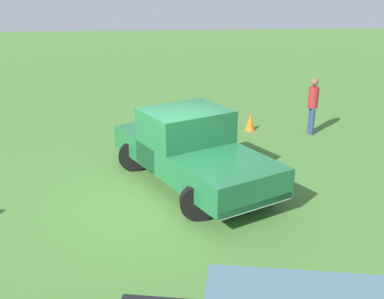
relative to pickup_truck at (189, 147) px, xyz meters
name	(u,v)px	position (x,y,z in m)	size (l,w,h in m)	color
ground_plane	(169,195)	(-0.54, -0.68, -0.94)	(80.00, 80.00, 0.00)	#477533
pickup_truck	(189,147)	(0.00, 0.00, 0.00)	(3.84, 5.24, 1.81)	black
person_bystander	(313,103)	(4.32, 3.46, 0.10)	(0.34, 0.34, 1.82)	navy
traffic_cone	(250,122)	(2.45, 4.04, -0.66)	(0.32, 0.32, 0.55)	orange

